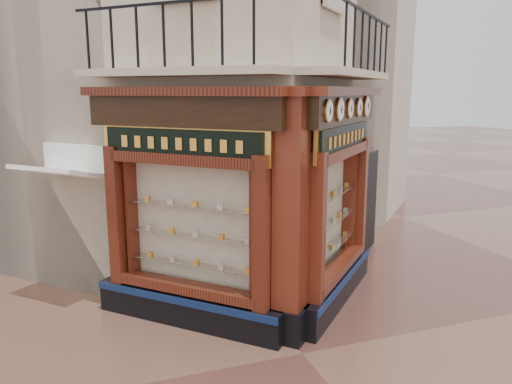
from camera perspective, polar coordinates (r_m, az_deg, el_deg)
name	(u,v)px	position (r m, az deg, el deg)	size (l,w,h in m)	color
ground	(302,354)	(7.99, 5.30, -17.91)	(80.00, 80.00, 0.00)	#4D2B24
main_building	(199,3)	(12.97, -6.50, 20.65)	(8.00, 8.00, 12.00)	beige
neighbour_left	(90,32)	(15.01, -18.42, 16.97)	(8.00, 8.00, 11.00)	beige
neighbour_right	(260,38)	(15.97, 0.46, 17.16)	(8.00, 8.00, 11.00)	beige
shopfront_left	(186,212)	(8.25, -8.02, -2.22)	(2.86, 2.86, 3.98)	black
shopfront_right	(338,199)	(9.21, 9.36, -0.82)	(2.86, 2.86, 3.98)	black
corner_pilaster	(291,222)	(7.68, 3.99, -3.40)	(0.85, 0.85, 3.98)	black
balcony	(268,72)	(8.34, 1.42, 13.55)	(5.94, 2.97, 1.03)	beige
clock_a	(328,111)	(7.65, 8.25, 9.16)	(0.28, 0.28, 0.35)	#AD7939
clock_b	(340,110)	(8.24, 9.53, 9.27)	(0.31, 0.31, 0.38)	#AD7939
clock_c	(350,108)	(8.84, 10.65, 9.37)	(0.28, 0.28, 0.34)	#AD7939
clock_d	(359,107)	(9.46, 11.66, 9.46)	(0.28, 0.28, 0.34)	#AD7939
clock_e	(366,106)	(10.05, 12.51, 9.53)	(0.32, 0.32, 0.41)	#AD7939
awning	(67,303)	(10.25, -20.78, -11.75)	(1.49, 0.89, 0.08)	white
signboard_left	(181,143)	(7.99, -8.55, 5.50)	(2.24, 2.24, 0.60)	gold
signboard_right	(344,138)	(9.02, 10.06, 6.12)	(2.24, 2.24, 0.60)	gold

